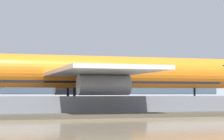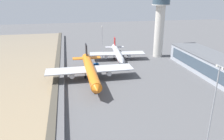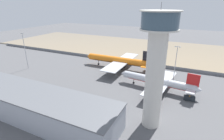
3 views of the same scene
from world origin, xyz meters
TOP-DOWN VIEW (x-y plane):
  - ground_plane at (0.00, 0.00)m, footprint 500.00×500.00m
  - shoreline_seawall at (0.00, -20.50)m, footprint 320.00×3.00m
  - perimeter_fence at (0.00, -16.00)m, footprint 280.00×0.10m
  - cargo_jet_orange at (-7.06, -2.00)m, footprint 54.82×47.02m
  - passenger_jet_silver at (-39.86, 20.69)m, footprint 45.03×39.01m
  - baggage_tug at (-31.48, 4.44)m, footprint 1.70×3.25m
  - ops_van at (-56.18, 26.01)m, footprint 5.29×2.33m
  - control_tower at (-43.41, 52.10)m, footprint 13.24×13.24m
  - apron_light_mast_apron_west at (-46.57, 11.09)m, footprint 3.20×0.40m
  - apron_light_mast_apron_east at (53.76, 27.64)m, footprint 3.20×0.40m

SIDE VIEW (x-z plane):
  - ground_plane at x=0.00m, z-range 0.00..0.00m
  - shoreline_seawall at x=0.00m, z-range 0.00..0.50m
  - baggage_tug at x=-31.48m, z-range -0.09..1.71m
  - perimeter_fence at x=0.00m, z-range 0.00..2.37m
  - ops_van at x=-56.18m, z-range 0.04..2.52m
  - passenger_jet_silver at x=-39.86m, z-range -1.51..11.24m
  - cargo_jet_orange at x=-7.06m, z-range -1.80..13.36m
  - apron_light_mast_apron_west at x=-46.57m, z-range 1.30..24.54m
  - apron_light_mast_apron_east at x=53.76m, z-range 1.32..27.26m
  - control_tower at x=-43.41m, z-range 3.43..48.71m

